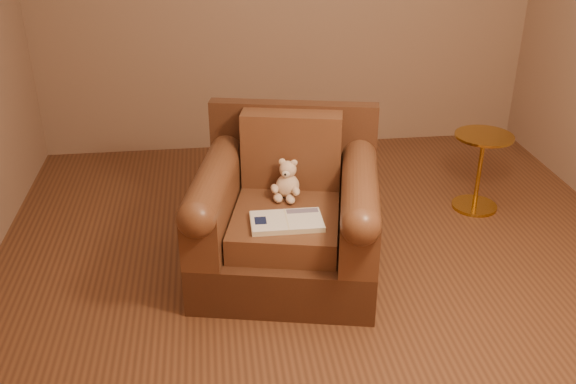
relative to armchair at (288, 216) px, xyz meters
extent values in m
plane|color=brown|center=(0.23, -0.07, -0.35)|extent=(4.00, 4.00, 0.00)
cube|color=#916F59|center=(0.23, -2.07, 1.00)|extent=(4.00, 0.02, 2.70)
cube|color=#442516|center=(-0.01, -0.04, -0.21)|extent=(1.18, 1.14, 0.28)
cube|color=#442516|center=(0.08, 0.37, 0.24)|extent=(1.00, 0.31, 0.62)
cube|color=brown|center=(-0.02, -0.09, 0.01)|extent=(0.72, 0.81, 0.15)
cube|color=brown|center=(0.05, 0.24, 0.31)|extent=(0.60, 0.28, 0.45)
cube|color=brown|center=(-0.41, -0.01, 0.09)|extent=(0.38, 0.87, 0.32)
cube|color=brown|center=(0.37, -0.18, 0.09)|extent=(0.38, 0.87, 0.32)
cylinder|color=brown|center=(-0.41, -0.01, 0.25)|extent=(0.38, 0.87, 0.20)
cylinder|color=brown|center=(0.37, -0.18, 0.25)|extent=(0.38, 0.87, 0.20)
ellipsoid|color=beige|center=(0.01, 0.10, 0.15)|extent=(0.14, 0.12, 0.14)
sphere|color=beige|center=(0.01, 0.10, 0.25)|extent=(0.10, 0.10, 0.10)
ellipsoid|color=beige|center=(-0.02, 0.12, 0.29)|extent=(0.04, 0.02, 0.04)
ellipsoid|color=beige|center=(0.05, 0.10, 0.29)|extent=(0.04, 0.02, 0.04)
ellipsoid|color=beige|center=(0.00, 0.06, 0.24)|extent=(0.05, 0.03, 0.04)
sphere|color=black|center=(-0.01, 0.04, 0.24)|extent=(0.01, 0.01, 0.01)
ellipsoid|color=beige|center=(-0.07, 0.06, 0.15)|extent=(0.05, 0.09, 0.05)
ellipsoid|color=beige|center=(0.05, 0.02, 0.15)|extent=(0.05, 0.09, 0.05)
ellipsoid|color=beige|center=(-0.05, 0.03, 0.10)|extent=(0.05, 0.09, 0.05)
ellipsoid|color=beige|center=(0.02, 0.01, 0.10)|extent=(0.05, 0.09, 0.05)
cube|color=beige|center=(-0.03, -0.23, 0.10)|extent=(0.38, 0.23, 0.03)
cube|color=white|center=(-0.13, -0.23, 0.11)|extent=(0.19, 0.23, 0.00)
cube|color=white|center=(0.06, -0.23, 0.11)|extent=(0.19, 0.23, 0.00)
cube|color=beige|center=(-0.03, -0.23, 0.11)|extent=(0.01, 0.23, 0.00)
cube|color=#0F1638|center=(-0.17, -0.23, 0.11)|extent=(0.06, 0.08, 0.00)
cube|color=slate|center=(0.06, -0.15, 0.11)|extent=(0.17, 0.05, 0.00)
cylinder|color=gold|center=(1.39, 0.59, -0.34)|extent=(0.31, 0.31, 0.02)
cylinder|color=gold|center=(1.39, 0.59, -0.08)|extent=(0.03, 0.03, 0.51)
cylinder|color=gold|center=(1.39, 0.59, 0.19)|extent=(0.39, 0.39, 0.02)
cylinder|color=gold|center=(1.39, 0.59, 0.18)|extent=(0.03, 0.03, 0.02)
camera|label=1|loc=(-0.40, -3.18, 1.76)|focal=40.00mm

